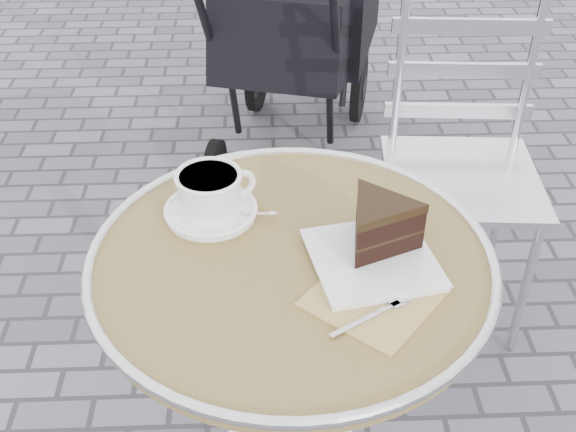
{
  "coord_description": "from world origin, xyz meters",
  "views": [
    {
      "loc": [
        -0.05,
        -0.96,
        1.54
      ],
      "look_at": [
        -0.0,
        0.05,
        0.78
      ],
      "focal_mm": 45.0,
      "sensor_mm": 36.0,
      "label": 1
    }
  ],
  "objects_px": {
    "bistro_chair": "(461,131)",
    "baby_stroller": "(296,27)",
    "cake_plate_set": "(378,233)",
    "cappuccino_set": "(211,196)",
    "cafe_table": "(291,323)"
  },
  "relations": [
    {
      "from": "bistro_chair",
      "to": "cake_plate_set",
      "type": "bearing_deg",
      "value": -111.44
    },
    {
      "from": "cafe_table",
      "to": "cake_plate_set",
      "type": "bearing_deg",
      "value": -1.64
    },
    {
      "from": "cafe_table",
      "to": "bistro_chair",
      "type": "height_order",
      "value": "bistro_chair"
    },
    {
      "from": "bistro_chair",
      "to": "cappuccino_set",
      "type": "bearing_deg",
      "value": -133.39
    },
    {
      "from": "cake_plate_set",
      "to": "baby_stroller",
      "type": "distance_m",
      "value": 1.64
    },
    {
      "from": "cake_plate_set",
      "to": "bistro_chair",
      "type": "distance_m",
      "value": 0.82
    },
    {
      "from": "cake_plate_set",
      "to": "cappuccino_set",
      "type": "bearing_deg",
      "value": 143.63
    },
    {
      "from": "cappuccino_set",
      "to": "baby_stroller",
      "type": "distance_m",
      "value": 1.52
    },
    {
      "from": "cappuccino_set",
      "to": "baby_stroller",
      "type": "height_order",
      "value": "baby_stroller"
    },
    {
      "from": "cappuccino_set",
      "to": "baby_stroller",
      "type": "bearing_deg",
      "value": 57.02
    },
    {
      "from": "cake_plate_set",
      "to": "baby_stroller",
      "type": "bearing_deg",
      "value": 80.73
    },
    {
      "from": "bistro_chair",
      "to": "baby_stroller",
      "type": "relative_size",
      "value": 0.79
    },
    {
      "from": "bistro_chair",
      "to": "baby_stroller",
      "type": "distance_m",
      "value": 0.99
    },
    {
      "from": "baby_stroller",
      "to": "cappuccino_set",
      "type": "bearing_deg",
      "value": -84.25
    },
    {
      "from": "cake_plate_set",
      "to": "bistro_chair",
      "type": "bearing_deg",
      "value": 53.01
    }
  ]
}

